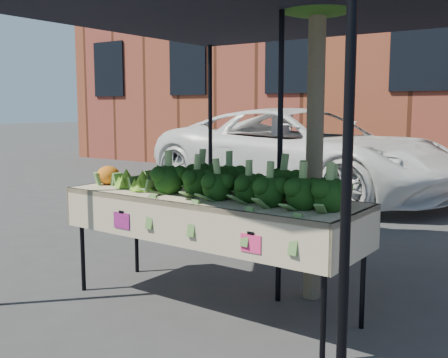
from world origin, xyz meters
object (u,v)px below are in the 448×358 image
Objects in this scene: table at (209,252)px; street_tree at (317,53)px; canopy at (248,131)px; vehicle at (304,35)px.

table is 1.77m from street_tree.
table is 1.06m from canopy.
vehicle is 5.21m from street_tree.
vehicle is at bearing 109.08° from table.
table is 0.43× the size of vehicle.
vehicle is at bearing 117.44° from street_tree.
street_tree is (2.37, -4.57, -0.82)m from vehicle.
street_tree reaches higher than canopy.
canopy reaches higher than table.
canopy is at bearing -150.01° from vehicle.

